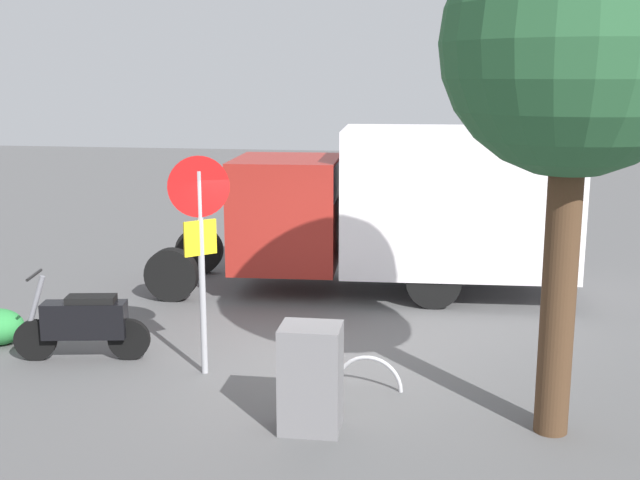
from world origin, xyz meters
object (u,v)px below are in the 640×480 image
Objects in this scene: motorcycle at (84,323)px; stop_sign at (200,231)px; bike_rack_hoop at (368,389)px; utility_cabinet at (311,378)px; box_truck_near at (401,203)px; street_tree at (575,48)px.

stop_sign is at bearing 162.11° from motorcycle.
motorcycle reaches higher than bike_rack_hoop.
motorcycle is at bearing -7.22° from stop_sign.
utility_cabinet is 1.37× the size of bike_rack_hoop.
utility_cabinet is at bearing 80.48° from box_truck_near.
motorcycle is 2.20m from stop_sign.
utility_cabinet is 1.44m from bike_rack_hoop.
stop_sign is (2.22, 4.35, 0.27)m from box_truck_near.
motorcycle is 6.98m from street_tree.
box_truck_near reaches higher than bike_rack_hoop.
motorcycle is at bearing 42.57° from box_truck_near.
bike_rack_hoop is at bearing 163.55° from motorcycle.
street_tree is (-4.19, 1.02, 2.15)m from stop_sign.
utility_cabinet is at bearing 67.55° from bike_rack_hoop.
utility_cabinet is (0.58, 5.73, -1.01)m from box_truck_near.
street_tree is 4.59m from bike_rack_hoop.
street_tree is at bearing -171.90° from utility_cabinet.
street_tree is at bearing 157.49° from motorcycle.
bike_rack_hoop is (-2.13, 0.17, -1.86)m from stop_sign.
bike_rack_hoop is (2.05, -0.85, -4.01)m from street_tree.
street_tree is 6.34× the size of bike_rack_hoop.
bike_rack_hoop is (-0.50, -1.21, -0.58)m from utility_cabinet.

